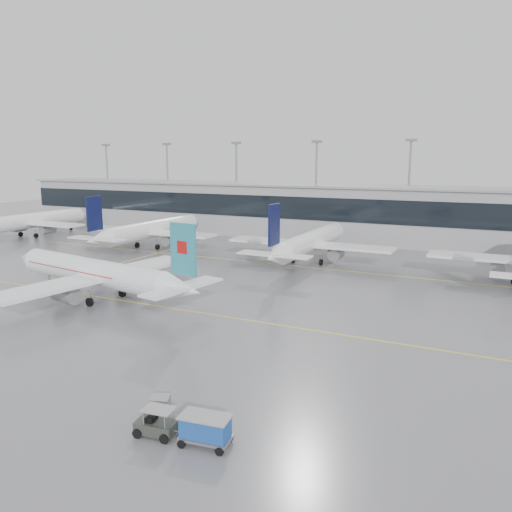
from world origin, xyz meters
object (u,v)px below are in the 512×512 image
at_px(baggage_tug, 156,426).
at_px(gse_unit, 160,406).
at_px(air_canada_jet, 99,273).
at_px(baggage_cart, 205,428).

bearing_deg(baggage_tug, gse_unit, 113.89).
bearing_deg(air_canada_jet, gse_unit, 149.43).
xyz_separation_m(air_canada_jet, baggage_tug, (26.64, -23.32, -2.87)).
distance_m(baggage_tug, gse_unit, 2.78).
xyz_separation_m(air_canada_jet, gse_unit, (25.20, -20.95, -2.88)).
height_order(baggage_tug, baggage_cart, baggage_cart).
xyz_separation_m(baggage_tug, gse_unit, (-1.44, 2.38, -0.01)).
relative_size(air_canada_jet, baggage_cart, 10.30).
bearing_deg(air_canada_jet, baggage_cart, 152.04).
height_order(baggage_tug, gse_unit, baggage_tug).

